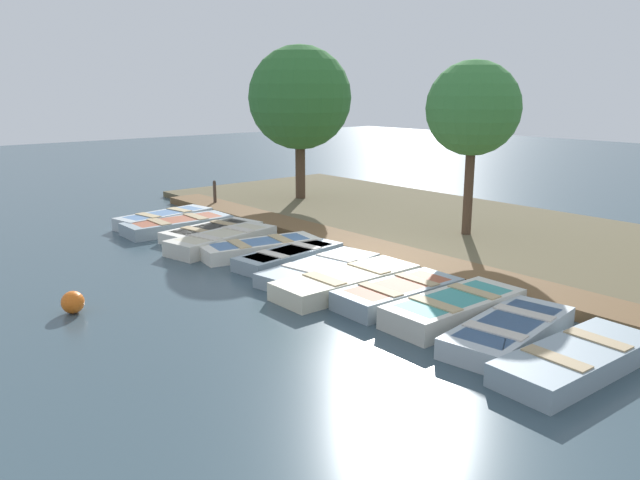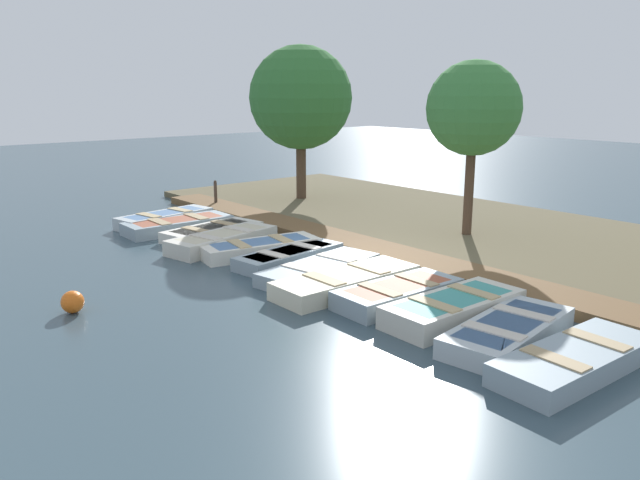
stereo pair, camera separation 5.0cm
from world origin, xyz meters
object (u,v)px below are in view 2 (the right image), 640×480
Objects in this scene: rowboat_0 at (165,218)px; rowboat_10 at (508,331)px; buoy at (73,302)px; rowboat_2 at (213,232)px; rowboat_9 at (454,308)px; rowboat_8 at (398,293)px; park_tree_far_left at (301,98)px; mooring_post_near at (216,194)px; rowboat_6 at (320,269)px; rowboat_11 at (575,360)px; rowboat_7 at (347,282)px; rowboat_4 at (260,248)px; rowboat_5 at (289,256)px; rowboat_3 at (223,240)px; park_tree_left at (474,109)px; rowboat_1 at (178,225)px.

rowboat_10 is at bearing 81.49° from rowboat_0.
buoy is (5.06, -6.09, 0.03)m from rowboat_10.
rowboat_10 is (0.10, 9.69, 0.02)m from rowboat_2.
rowboat_8 is at bearing -83.47° from rowboat_9.
park_tree_far_left reaches higher than rowboat_10.
rowboat_6 is at bearing 74.11° from mooring_post_near.
rowboat_8 is 11.66m from park_tree_far_left.
rowboat_11 is at bearing 123.27° from buoy.
rowboat_2 is 1.00× the size of rowboat_10.
rowboat_7 is at bearing 56.81° from park_tree_far_left.
mooring_post_near is 0.18× the size of park_tree_far_left.
buoy is at bearing 41.74° from rowboat_0.
rowboat_0 is 1.00× the size of rowboat_4.
mooring_post_near reaches higher than buoy.
rowboat_5 is at bearing -88.87° from rowboat_9.
rowboat_2 is 6.86m from park_tree_far_left.
rowboat_0 is 3.12× the size of mooring_post_near.
rowboat_11 reaches higher than rowboat_5.
rowboat_7 is at bearing 74.64° from mooring_post_near.
park_tree_far_left is (-5.34, -12.24, 3.59)m from rowboat_10.
rowboat_10 is (0.00, 4.88, 0.02)m from rowboat_6.
rowboat_7 is at bearing 76.35° from rowboat_2.
park_tree_far_left is at bearing -157.55° from rowboat_3.
rowboat_4 is 0.96× the size of rowboat_7.
rowboat_2 is 0.62× the size of park_tree_left.
buoy is (5.20, -4.85, -0.01)m from rowboat_9.
rowboat_5 is at bearing 83.61° from rowboat_0.
rowboat_8 is at bearing 61.35° from park_tree_far_left.
rowboat_1 is 1.17× the size of rowboat_8.
rowboat_3 reaches higher than rowboat_1.
rowboat_3 reaches higher than rowboat_10.
rowboat_1 is 0.56× the size of park_tree_far_left.
rowboat_2 is at bearing -119.61° from rowboat_3.
rowboat_11 is at bearing 98.61° from rowboat_4.
rowboat_4 is at bearing 95.86° from rowboat_1.
rowboat_8 is at bearing 23.58° from park_tree_left.
park_tree_left is at bearing 134.77° from rowboat_3.
mooring_post_near reaches higher than rowboat_2.
rowboat_6 is at bearing 78.32° from rowboat_2.
rowboat_10 reaches higher than rowboat_6.
rowboat_11 is at bearing 48.15° from park_tree_left.
park_tree_far_left reaches higher than rowboat_8.
rowboat_3 is 1.10× the size of rowboat_5.
rowboat_3 reaches higher than rowboat_2.
rowboat_9 is 7.05m from park_tree_left.
rowboat_6 is (0.15, 1.31, -0.01)m from rowboat_5.
rowboat_6 is 7.57× the size of buoy.
rowboat_7 is (-0.02, 7.35, 0.01)m from rowboat_1.
rowboat_8 is (-0.02, 2.37, 0.03)m from rowboat_6.
rowboat_4 is (-0.30, 3.81, -0.00)m from rowboat_1.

